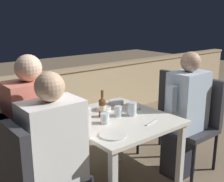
# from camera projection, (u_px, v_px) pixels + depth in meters

# --- Properties ---
(parapet_wall) EXTENTS (9.00, 0.18, 0.81)m
(parapet_wall) POSITION_uv_depth(u_px,v_px,m) (34.00, 103.00, 3.76)
(parapet_wall) COLOR tan
(parapet_wall) RESTS_ON ground_plane
(dining_table) EXTENTS (0.85, 0.90, 0.70)m
(dining_table) POSITION_uv_depth(u_px,v_px,m) (117.00, 128.00, 2.42)
(dining_table) COLOR silver
(dining_table) RESTS_ON ground_plane
(planter_hedge) EXTENTS (0.83, 0.47, 0.62)m
(planter_hedge) POSITION_uv_depth(u_px,v_px,m) (46.00, 128.00, 3.09)
(planter_hedge) COLOR brown
(planter_hedge) RESTS_ON ground_plane
(chair_left_near) EXTENTS (0.44, 0.44, 0.94)m
(chair_left_near) POSITION_uv_depth(u_px,v_px,m) (30.00, 177.00, 1.77)
(chair_left_near) COLOR #333338
(chair_left_near) RESTS_ON ground_plane
(person_white_polo) EXTENTS (0.48, 0.26, 1.21)m
(person_white_polo) POSITION_uv_depth(u_px,v_px,m) (58.00, 159.00, 1.88)
(person_white_polo) COLOR #282833
(person_white_polo) RESTS_ON ground_plane
(chair_left_far) EXTENTS (0.44, 0.44, 0.94)m
(chair_left_far) POSITION_uv_depth(u_px,v_px,m) (12.00, 158.00, 2.01)
(chair_left_far) COLOR #333338
(chair_left_far) RESTS_ON ground_plane
(person_coral_top) EXTENTS (0.47, 0.26, 1.29)m
(person_coral_top) POSITION_uv_depth(u_px,v_px,m) (38.00, 138.00, 2.11)
(person_coral_top) COLOR #282833
(person_coral_top) RESTS_ON ground_plane
(chair_right_near) EXTENTS (0.44, 0.44, 0.94)m
(chair_right_near) POSITION_uv_depth(u_px,v_px,m) (197.00, 116.00, 2.86)
(chair_right_near) COLOR #333338
(chair_right_near) RESTS_ON ground_plane
(person_blue_shirt) EXTENTS (0.47, 0.26, 1.23)m
(person_blue_shirt) POSITION_uv_depth(u_px,v_px,m) (185.00, 114.00, 2.72)
(person_blue_shirt) COLOR #282833
(person_blue_shirt) RESTS_ON ground_plane
(chair_right_far) EXTENTS (0.44, 0.44, 0.94)m
(chair_right_far) POSITION_uv_depth(u_px,v_px,m) (169.00, 107.00, 3.14)
(chair_right_far) COLOR #333338
(chair_right_far) RESTS_ON ground_plane
(beer_bottle) EXTENTS (0.06, 0.06, 0.23)m
(beer_bottle) POSITION_uv_depth(u_px,v_px,m) (102.00, 107.00, 2.39)
(beer_bottle) COLOR brown
(beer_bottle) RESTS_ON dining_table
(plate_0) EXTENTS (0.20, 0.20, 0.01)m
(plate_0) POSITION_uv_depth(u_px,v_px,m) (113.00, 135.00, 2.03)
(plate_0) COLOR silver
(plate_0) RESTS_ON dining_table
(plate_1) EXTENTS (0.19, 0.19, 0.01)m
(plate_1) POSITION_uv_depth(u_px,v_px,m) (80.00, 115.00, 2.43)
(plate_1) COLOR white
(plate_1) RESTS_ON dining_table
(bowl_0) EXTENTS (0.14, 0.14, 0.04)m
(bowl_0) POSITION_uv_depth(u_px,v_px,m) (133.00, 107.00, 2.61)
(bowl_0) COLOR silver
(bowl_0) RESTS_ON dining_table
(bowl_1) EXTENTS (0.15, 0.15, 0.04)m
(bowl_1) POSITION_uv_depth(u_px,v_px,m) (116.00, 102.00, 2.74)
(bowl_1) COLOR beige
(bowl_1) RESTS_ON dining_table
(bowl_2) EXTENTS (0.14, 0.14, 0.03)m
(bowl_2) POSITION_uv_depth(u_px,v_px,m) (103.00, 108.00, 2.58)
(bowl_2) COLOR beige
(bowl_2) RESTS_ON dining_table
(glass_cup_0) EXTENTS (0.06, 0.06, 0.09)m
(glass_cup_0) POSITION_uv_depth(u_px,v_px,m) (118.00, 111.00, 2.41)
(glass_cup_0) COLOR silver
(glass_cup_0) RESTS_ON dining_table
(glass_cup_1) EXTENTS (0.07, 0.07, 0.08)m
(glass_cup_1) POSITION_uv_depth(u_px,v_px,m) (105.00, 118.00, 2.26)
(glass_cup_1) COLOR silver
(glass_cup_1) RESTS_ON dining_table
(glass_cup_2) EXTENTS (0.08, 0.08, 0.12)m
(glass_cup_2) POSITION_uv_depth(u_px,v_px,m) (132.00, 109.00, 2.44)
(glass_cup_2) COLOR silver
(glass_cup_2) RESTS_ON dining_table
(fork_0) EXTENTS (0.17, 0.06, 0.01)m
(fork_0) POSITION_uv_depth(u_px,v_px,m) (151.00, 122.00, 2.28)
(fork_0) COLOR silver
(fork_0) RESTS_ON dining_table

